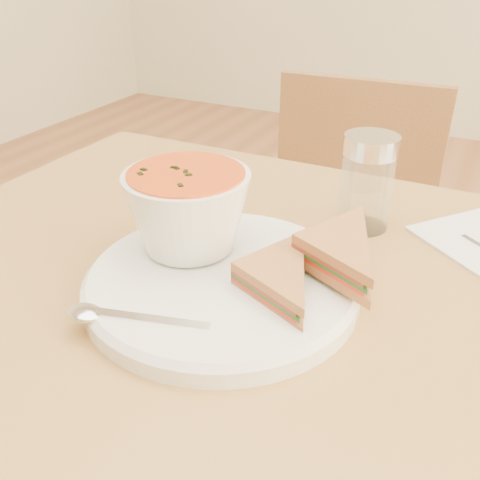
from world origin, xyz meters
The scene contains 7 objects.
chair_far centered at (-0.15, 0.55, 0.40)m, with size 0.36×0.36×0.80m, color brown, non-canonical shape.
plate centered at (-0.10, -0.01, 0.76)m, with size 0.27×0.27×0.02m, color white, non-canonical shape.
soup_bowl centered at (-0.15, 0.02, 0.81)m, with size 0.13×0.13×0.09m, color white, non-canonical shape.
sandwich_half_a centered at (-0.08, -0.02, 0.78)m, with size 0.09×0.09×0.03m, color #B66B40, non-canonical shape.
sandwich_half_b centered at (-0.04, 0.03, 0.79)m, with size 0.10×0.10×0.03m, color #B66B40, non-canonical shape.
spoon centered at (-0.12, -0.11, 0.77)m, with size 0.17×0.03×0.01m, color silver, non-canonical shape.
condiment_shaker centered at (-0.01, 0.19, 0.81)m, with size 0.06×0.06×0.11m, color silver, non-canonical shape.
Camera 1 is at (0.12, -0.39, 1.05)m, focal length 40.00 mm.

